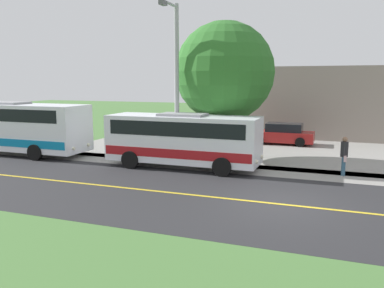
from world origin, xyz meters
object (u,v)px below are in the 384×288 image
object	(u,v)px
pedestrian_with_bags	(344,155)
shuttle_bus_front	(183,138)
parked_car_near	(282,134)
street_light_pole	(176,78)
transit_bus_rear	(3,125)
tree_curbside	(225,72)

from	to	relation	value
pedestrian_with_bags	shuttle_bus_front	bearing A→B (deg)	-82.05
parked_car_near	street_light_pole	bearing A→B (deg)	-24.98
transit_bus_rear	pedestrian_with_bags	bearing A→B (deg)	92.85
transit_bus_rear	pedestrian_with_bags	distance (m)	19.44
pedestrian_with_bags	tree_curbside	xyz separation A→B (m)	(-1.88, -6.32, 3.85)
street_light_pole	parked_car_near	xyz separation A→B (m)	(-9.03, 4.21, -3.79)
shuttle_bus_front	pedestrian_with_bags	bearing A→B (deg)	97.95
transit_bus_rear	street_light_pole	size ratio (longest dim) A/B	1.39
transit_bus_rear	street_light_pole	bearing A→B (deg)	91.68
pedestrian_with_bags	tree_curbside	bearing A→B (deg)	-106.59
pedestrian_with_bags	street_light_pole	distance (m)	8.90
shuttle_bus_front	transit_bus_rear	size ratio (longest dim) A/B	0.69
shuttle_bus_front	tree_curbside	world-z (taller)	tree_curbside
pedestrian_with_bags	tree_curbside	distance (m)	7.64
parked_car_near	transit_bus_rear	bearing A→B (deg)	-58.77
transit_bus_rear	street_light_pole	xyz separation A→B (m)	(-0.33, 11.23, 2.76)
tree_curbside	parked_car_near	bearing A→B (deg)	160.00
street_light_pole	parked_car_near	distance (m)	10.66
parked_car_near	tree_curbside	bearing A→B (deg)	-20.00
tree_curbside	street_light_pole	bearing A→B (deg)	-36.10
shuttle_bus_front	parked_car_near	size ratio (longest dim) A/B	1.77
pedestrian_with_bags	parked_car_near	xyz separation A→B (m)	(-8.40, -3.95, -0.29)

